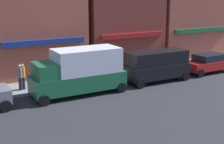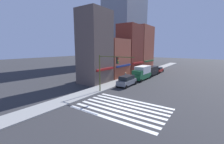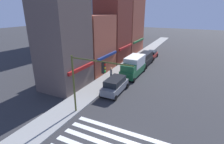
{
  "view_description": "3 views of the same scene",
  "coord_description": "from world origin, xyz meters",
  "px_view_note": "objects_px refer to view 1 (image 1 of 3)",
  "views": [
    {
      "loc": [
        8.66,
        -13.65,
        6.55
      ],
      "look_at": [
        19.02,
        4.7,
        1.2
      ],
      "focal_mm": 50.0,
      "sensor_mm": 36.0,
      "label": 1
    },
    {
      "loc": [
        -14.64,
        -8.79,
        7.11
      ],
      "look_at": [
        3.75,
        4.0,
        3.5
      ],
      "focal_mm": 24.0,
      "sensor_mm": 36.0,
      "label": 2
    },
    {
      "loc": [
        -8.68,
        -3.85,
        9.97
      ],
      "look_at": [
        11.42,
        6.0,
        2.0
      ],
      "focal_mm": 28.0,
      "sensor_mm": 36.0,
      "label": 3
    }
  ],
  "objects_px": {
    "van_black": "(156,65)",
    "pedestrian_orange_vest": "(23,76)",
    "pedestrian_grey_coat": "(20,77)",
    "box_truck_green": "(79,71)",
    "pedestrian_green_top": "(122,62)",
    "sedan_red": "(209,63)"
  },
  "relations": [
    {
      "from": "van_black",
      "to": "sedan_red",
      "type": "relative_size",
      "value": 1.14
    },
    {
      "from": "van_black",
      "to": "pedestrian_grey_coat",
      "type": "height_order",
      "value": "van_black"
    },
    {
      "from": "pedestrian_orange_vest",
      "to": "pedestrian_green_top",
      "type": "xyz_separation_m",
      "value": [
        8.11,
        0.37,
        0.0
      ]
    },
    {
      "from": "sedan_red",
      "to": "pedestrian_grey_coat",
      "type": "bearing_deg",
      "value": 170.72
    },
    {
      "from": "pedestrian_grey_coat",
      "to": "pedestrian_green_top",
      "type": "bearing_deg",
      "value": 129.15
    },
    {
      "from": "pedestrian_grey_coat",
      "to": "box_truck_green",
      "type": "bearing_deg",
      "value": 90.8
    },
    {
      "from": "van_black",
      "to": "pedestrian_orange_vest",
      "type": "xyz_separation_m",
      "value": [
        -9.44,
        2.44,
        -0.21
      ]
    },
    {
      "from": "box_truck_green",
      "to": "van_black",
      "type": "height_order",
      "value": "box_truck_green"
    },
    {
      "from": "box_truck_green",
      "to": "pedestrian_orange_vest",
      "type": "bearing_deg",
      "value": 142.69
    },
    {
      "from": "sedan_red",
      "to": "pedestrian_green_top",
      "type": "xyz_separation_m",
      "value": [
        -6.86,
        2.81,
        0.23
      ]
    },
    {
      "from": "sedan_red",
      "to": "pedestrian_orange_vest",
      "type": "distance_m",
      "value": 15.17
    },
    {
      "from": "van_black",
      "to": "pedestrian_orange_vest",
      "type": "height_order",
      "value": "van_black"
    },
    {
      "from": "box_truck_green",
      "to": "pedestrian_grey_coat",
      "type": "height_order",
      "value": "box_truck_green"
    },
    {
      "from": "pedestrian_orange_vest",
      "to": "pedestrian_green_top",
      "type": "distance_m",
      "value": 8.12
    },
    {
      "from": "box_truck_green",
      "to": "van_black",
      "type": "bearing_deg",
      "value": 0.7
    },
    {
      "from": "pedestrian_grey_coat",
      "to": "pedestrian_green_top",
      "type": "xyz_separation_m",
      "value": [
        8.32,
        0.46,
        0.0
      ]
    },
    {
      "from": "pedestrian_green_top",
      "to": "van_black",
      "type": "bearing_deg",
      "value": 71.6
    },
    {
      "from": "pedestrian_grey_coat",
      "to": "van_black",
      "type": "bearing_deg",
      "value": 112.33
    },
    {
      "from": "box_truck_green",
      "to": "pedestrian_green_top",
      "type": "height_order",
      "value": "box_truck_green"
    },
    {
      "from": "box_truck_green",
      "to": "van_black",
      "type": "relative_size",
      "value": 1.23
    },
    {
      "from": "box_truck_green",
      "to": "sedan_red",
      "type": "bearing_deg",
      "value": 0.7
    },
    {
      "from": "van_black",
      "to": "pedestrian_green_top",
      "type": "relative_size",
      "value": 2.85
    }
  ]
}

